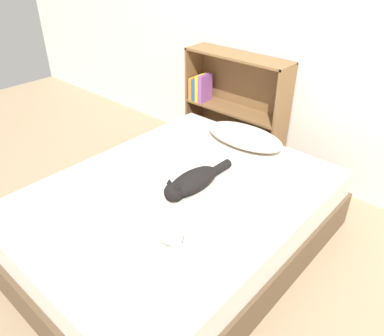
{
  "coord_description": "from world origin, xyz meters",
  "views": [
    {
      "loc": [
        1.37,
        -1.38,
        1.84
      ],
      "look_at": [
        0.0,
        0.15,
        0.56
      ],
      "focal_mm": 35.0,
      "sensor_mm": 36.0,
      "label": 1
    }
  ],
  "objects_px": {
    "pillow": "(244,136)",
    "cat_dark": "(192,182)",
    "bed": "(177,219)",
    "bookshelf": "(234,106)",
    "cat_light": "(161,220)"
  },
  "relations": [
    {
      "from": "pillow",
      "to": "cat_dark",
      "type": "distance_m",
      "value": 0.75
    },
    {
      "from": "bed",
      "to": "cat_dark",
      "type": "height_order",
      "value": "cat_dark"
    },
    {
      "from": "cat_dark",
      "to": "bookshelf",
      "type": "xyz_separation_m",
      "value": [
        -0.55,
        1.2,
        -0.01
      ]
    },
    {
      "from": "cat_light",
      "to": "cat_dark",
      "type": "bearing_deg",
      "value": -51.5
    },
    {
      "from": "cat_dark",
      "to": "bookshelf",
      "type": "distance_m",
      "value": 1.32
    },
    {
      "from": "bookshelf",
      "to": "cat_light",
      "type": "bearing_deg",
      "value": -66.79
    },
    {
      "from": "bed",
      "to": "cat_dark",
      "type": "xyz_separation_m",
      "value": [
        0.06,
        0.08,
        0.29
      ]
    },
    {
      "from": "bed",
      "to": "cat_dark",
      "type": "distance_m",
      "value": 0.31
    },
    {
      "from": "bed",
      "to": "cat_light",
      "type": "xyz_separation_m",
      "value": [
        0.19,
        -0.32,
        0.3
      ]
    },
    {
      "from": "cat_light",
      "to": "bookshelf",
      "type": "xyz_separation_m",
      "value": [
        -0.69,
        1.6,
        -0.02
      ]
    },
    {
      "from": "pillow",
      "to": "cat_light",
      "type": "xyz_separation_m",
      "value": [
        0.24,
        -1.14,
        0.01
      ]
    },
    {
      "from": "pillow",
      "to": "bookshelf",
      "type": "height_order",
      "value": "bookshelf"
    },
    {
      "from": "cat_light",
      "to": "cat_dark",
      "type": "distance_m",
      "value": 0.42
    },
    {
      "from": "bed",
      "to": "cat_light",
      "type": "relative_size",
      "value": 3.86
    },
    {
      "from": "bookshelf",
      "to": "cat_dark",
      "type": "bearing_deg",
      "value": -65.26
    }
  ]
}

